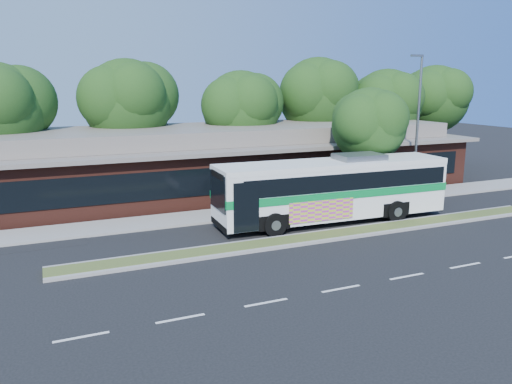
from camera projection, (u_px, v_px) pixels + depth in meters
ground at (337, 240)px, 23.84m from camera, size 120.00×120.00×0.00m
median_strip at (331, 235)px, 24.36m from camera, size 26.00×1.10×0.15m
sidewalk at (279, 208)px, 29.57m from camera, size 44.00×2.60×0.12m
plaza_building at (239, 159)px, 35.04m from camera, size 33.20×11.20×4.45m
lamp_post at (417, 122)px, 31.85m from camera, size 0.93×0.18×9.07m
tree_bg_a at (4, 108)px, 30.56m from camera, size 6.47×5.80×8.63m
tree_bg_b at (133, 101)px, 34.49m from camera, size 6.69×6.00×9.00m
tree_bg_c at (245, 107)px, 36.77m from camera, size 6.24×5.60×8.26m
tree_bg_d at (322, 95)px, 40.21m from camera, size 6.91×6.20×9.37m
tree_bg_e at (389, 102)px, 41.75m from camera, size 6.47×5.80×8.50m
tree_bg_f at (437, 97)px, 44.90m from camera, size 6.69×6.00×8.92m
transit_bus at (334, 185)px, 26.65m from camera, size 12.93×3.34×3.60m
sidewalk_tree at (372, 123)px, 30.89m from camera, size 5.10×4.57×7.09m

